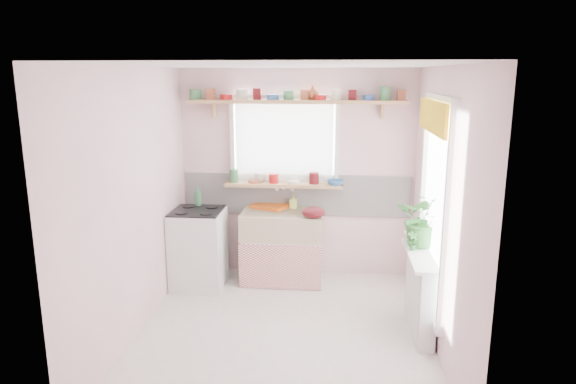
{
  "coord_description": "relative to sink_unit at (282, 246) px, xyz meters",
  "views": [
    {
      "loc": [
        0.46,
        -4.47,
        2.42
      ],
      "look_at": [
        -0.01,
        0.55,
        1.27
      ],
      "focal_mm": 32.0,
      "sensor_mm": 36.0,
      "label": 1
    }
  ],
  "objects": [
    {
      "name": "cooker",
      "position": [
        -0.95,
        -0.24,
        0.03
      ],
      "size": [
        0.58,
        0.58,
        0.93
      ],
      "color": "white",
      "rests_on": "ground"
    },
    {
      "name": "cooker_bottle",
      "position": [
        -1.0,
        -0.02,
        0.61
      ],
      "size": [
        0.13,
        0.13,
        0.25
      ],
      "primitive_type": "imported",
      "rotation": [
        0.0,
        0.0,
        0.42
      ],
      "color": "#3B774C",
      "rests_on": "cooker"
    },
    {
      "name": "sill_crockery",
      "position": [
        -0.05,
        0.19,
        0.78
      ],
      "size": [
        1.35,
        0.11,
        0.12
      ],
      "color": "#3F7F4C",
      "rests_on": "windowsill"
    },
    {
      "name": "sill_bowl",
      "position": [
        0.61,
        0.13,
        0.76
      ],
      "size": [
        0.23,
        0.23,
        0.06
      ],
      "primitive_type": "imported",
      "rotation": [
        0.0,
        0.0,
        0.19
      ],
      "color": "#30669D",
      "rests_on": "windowsill"
    },
    {
      "name": "fruit_bowl",
      "position": [
        1.48,
        -0.69,
        0.38
      ],
      "size": [
        0.33,
        0.33,
        0.08
      ],
      "primitive_type": "imported",
      "rotation": [
        0.0,
        0.0,
        -0.05
      ],
      "color": "silver",
      "rests_on": "radiator_ledge"
    },
    {
      "name": "windowsill",
      "position": [
        -0.0,
        0.19,
        0.71
      ],
      "size": [
        1.4,
        0.22,
        0.04
      ],
      "primitive_type": "cube",
      "color": "tan",
      "rests_on": "room"
    },
    {
      "name": "fruit",
      "position": [
        1.49,
        -0.69,
        0.44
      ],
      "size": [
        0.2,
        0.14,
        0.1
      ],
      "color": "orange",
      "rests_on": "fruit_bowl"
    },
    {
      "name": "sink_unit",
      "position": [
        0.0,
        0.0,
        0.0
      ],
      "size": [
        0.95,
        0.65,
        1.11
      ],
      "color": "white",
      "rests_on": "ground"
    },
    {
      "name": "radiator_ledge",
      "position": [
        1.45,
        -1.09,
        -0.03
      ],
      "size": [
        0.22,
        0.95,
        0.78
      ],
      "color": "white",
      "rests_on": "ground"
    },
    {
      "name": "pine_shelf",
      "position": [
        0.15,
        0.18,
        1.69
      ],
      "size": [
        2.52,
        0.24,
        0.04
      ],
      "primitive_type": "cube",
      "color": "tan",
      "rests_on": "room"
    },
    {
      "name": "room",
      "position": [
        0.81,
        -0.43,
        0.94
      ],
      "size": [
        3.2,
        3.2,
        3.2
      ],
      "color": "white",
      "rests_on": "ground"
    },
    {
      "name": "shelf_vase",
      "position": [
        0.33,
        0.24,
        1.79
      ],
      "size": [
        0.17,
        0.17,
        0.16
      ],
      "primitive_type": "imported",
      "rotation": [
        0.0,
        0.0,
        0.11
      ],
      "color": "#A45932",
      "rests_on": "pine_shelf"
    },
    {
      "name": "soap_bottle_sink",
      "position": [
        0.11,
        0.21,
        0.5
      ],
      "size": [
        0.09,
        0.09,
        0.17
      ],
      "primitive_type": "imported",
      "rotation": [
        0.0,
        0.0,
        -0.19
      ],
      "color": "#D8E967",
      "rests_on": "sink_unit"
    },
    {
      "name": "dish_tray",
      "position": [
        -0.17,
        0.21,
        0.44
      ],
      "size": [
        0.49,
        0.44,
        0.04
      ],
      "primitive_type": "cube",
      "rotation": [
        0.0,
        0.0,
        -0.43
      ],
      "color": "orange",
      "rests_on": "sink_unit"
    },
    {
      "name": "jade_plant",
      "position": [
        1.48,
        -0.86,
        0.62
      ],
      "size": [
        0.61,
        0.57,
        0.55
      ],
      "primitive_type": "imported",
      "rotation": [
        0.0,
        0.0,
        -0.35
      ],
      "color": "#32702D",
      "rests_on": "radiator_ledge"
    },
    {
      "name": "shelf_crockery",
      "position": [
        0.15,
        0.18,
        1.76
      ],
      "size": [
        2.47,
        0.11,
        0.12
      ],
      "color": "#3F7F4C",
      "rests_on": "pine_shelf"
    },
    {
      "name": "colander",
      "position": [
        0.37,
        -0.19,
        0.48
      ],
      "size": [
        0.29,
        0.29,
        0.12
      ],
      "primitive_type": "ellipsoid",
      "rotation": [
        0.0,
        0.0,
        -0.11
      ],
      "color": "#520E14",
      "rests_on": "sink_unit"
    },
    {
      "name": "herb_pot",
      "position": [
        1.36,
        -1.01,
        0.44
      ],
      "size": [
        0.12,
        0.1,
        0.2
      ],
      "primitive_type": "imported",
      "rotation": [
        0.0,
        0.0,
        0.35
      ],
      "color": "#2D712D",
      "rests_on": "radiator_ledge"
    },
    {
      "name": "sill_cup",
      "position": [
        -0.3,
        0.25,
        0.78
      ],
      "size": [
        0.14,
        0.14,
        0.11
      ],
      "primitive_type": "imported",
      "rotation": [
        0.0,
        0.0,
        -0.06
      ],
      "color": "silver",
      "rests_on": "windowsill"
    }
  ]
}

